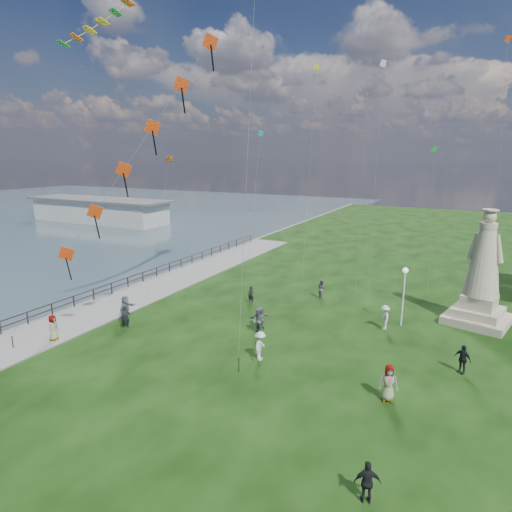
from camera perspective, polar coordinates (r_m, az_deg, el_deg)
The scene contains 18 objects.
waterfront at distance 38.43m, azimuth -18.60°, elevation -5.56°, with size 200.00×200.00×1.51m.
pier_pavilion at distance 86.51m, azimuth -20.20°, elevation 5.78°, with size 30.00×8.00×4.40m.
statue at distance 34.45m, azimuth 27.86°, elevation -3.02°, with size 4.89×4.89×8.28m.
lamppost at distance 31.70m, azimuth 19.16°, elevation -3.56°, with size 0.40×0.40×4.29m.
person_0 at distance 31.67m, azimuth -17.01°, elevation -7.79°, with size 0.59×0.39×1.61m, color black.
person_1 at distance 29.36m, azimuth 0.31°, elevation -8.68°, with size 0.87×0.54×1.80m, color #595960.
person_2 at distance 25.82m, azimuth 0.58°, elevation -11.90°, with size 1.15×0.59×1.77m, color silver.
person_3 at distance 17.23m, azimuth 14.65°, elevation -27.14°, with size 0.94×0.48×1.61m, color black.
person_4 at distance 22.91m, azimuth 17.24°, elevation -15.85°, with size 0.92×0.57×1.89m, color #595960.
person_5 at distance 32.81m, azimuth -16.95°, elevation -6.74°, with size 1.80×0.78×1.94m, color #595960.
person_6 at distance 35.20m, azimuth -0.66°, elevation -5.20°, with size 0.53×0.35×1.45m, color black.
person_7 at distance 36.84m, azimuth 8.75°, elevation -4.36°, with size 0.79×0.49×1.63m, color #595960.
person_8 at distance 31.40m, azimuth 16.79°, elevation -7.84°, with size 1.12×0.58×1.74m, color silver.
person_9 at distance 27.03m, azimuth 25.82°, elevation -12.24°, with size 0.98×0.50×1.67m, color black.
person_10 at distance 31.17m, azimuth -25.43°, elevation -8.78°, with size 0.84×0.51×1.71m, color #595960.
person_11 at distance 30.23m, azimuth 0.62°, elevation -8.22°, with size 1.48×0.64×1.60m, color #595960.
red_kite_train at distance 28.06m, azimuth -15.81°, elevation 12.81°, with size 9.81×9.35×19.16m.
small_kites at distance 39.33m, azimuth 14.53°, elevation 16.69°, with size 30.31×17.98×29.20m.
Camera 1 is at (11.39, -16.01, 11.85)m, focal length 30.00 mm.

